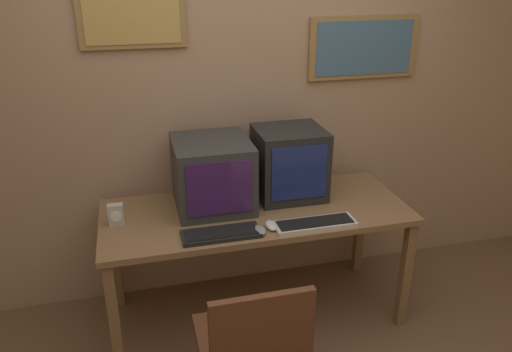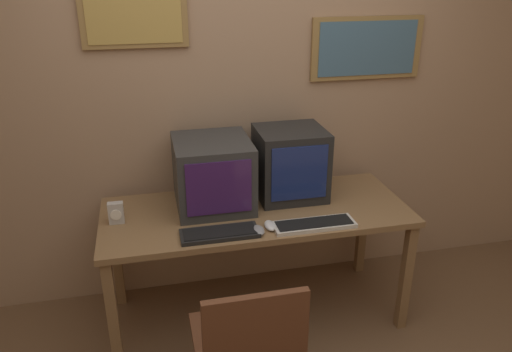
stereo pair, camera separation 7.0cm
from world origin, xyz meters
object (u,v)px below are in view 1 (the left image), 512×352
(monitor_left, at_px, (212,174))
(desk_clock, at_px, (116,215))
(mouse_far_corner, at_px, (260,230))
(keyboard_main, at_px, (221,234))
(keyboard_side, at_px, (315,224))
(monitor_right, at_px, (289,163))
(mouse_near_keyboard, at_px, (271,225))

(monitor_left, distance_m, desk_clock, 0.59)
(monitor_left, bearing_deg, mouse_far_corner, -65.41)
(keyboard_main, bearing_deg, monitor_left, 86.19)
(keyboard_main, bearing_deg, keyboard_side, -2.16)
(mouse_far_corner, relative_size, desk_clock, 0.90)
(desk_clock, bearing_deg, monitor_right, 7.42)
(keyboard_side, bearing_deg, monitor_right, 92.45)
(keyboard_side, bearing_deg, mouse_far_corner, -179.63)
(monitor_right, distance_m, mouse_near_keyboard, 0.49)
(keyboard_side, height_order, mouse_near_keyboard, mouse_near_keyboard)
(keyboard_side, height_order, mouse_far_corner, mouse_far_corner)
(mouse_far_corner, bearing_deg, mouse_near_keyboard, 25.95)
(monitor_left, distance_m, mouse_far_corner, 0.48)
(monitor_right, relative_size, mouse_far_corner, 3.90)
(monitor_left, relative_size, desk_clock, 3.87)
(monitor_left, height_order, keyboard_main, monitor_left)
(keyboard_side, distance_m, mouse_far_corner, 0.32)
(monitor_right, bearing_deg, keyboard_side, -87.55)
(monitor_left, height_order, mouse_near_keyboard, monitor_left)
(monitor_left, distance_m, monitor_right, 0.48)
(monitor_left, relative_size, keyboard_main, 1.13)
(keyboard_side, bearing_deg, monitor_left, 141.44)
(monitor_right, xyz_separation_m, mouse_near_keyboard, (-0.23, -0.39, -0.20))
(keyboard_main, relative_size, mouse_near_keyboard, 3.74)
(monitor_right, bearing_deg, mouse_near_keyboard, -120.06)
(mouse_near_keyboard, bearing_deg, monitor_left, 125.09)
(monitor_right, xyz_separation_m, keyboard_side, (0.02, -0.42, -0.20))
(desk_clock, bearing_deg, keyboard_side, -15.07)
(monitor_right, height_order, keyboard_side, monitor_right)
(mouse_near_keyboard, bearing_deg, keyboard_side, -7.84)
(keyboard_side, relative_size, mouse_far_corner, 4.16)
(monitor_right, height_order, mouse_far_corner, monitor_right)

